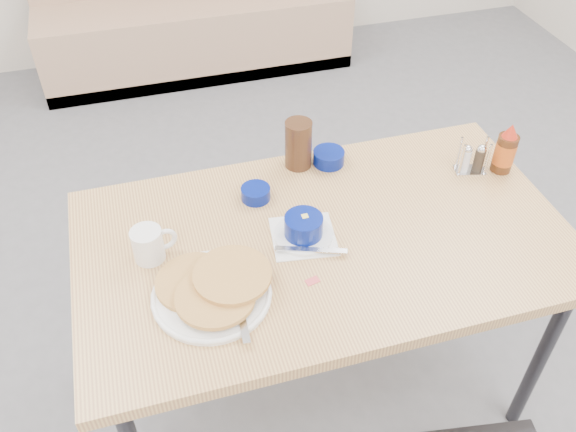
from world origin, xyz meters
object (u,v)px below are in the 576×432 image
object	(u,v)px
syrup_bottle	(505,151)
dining_table	(324,251)
coffee_mug	(149,244)
condiment_caddy	(472,160)
grits_setting	(304,229)
amber_tumbler	(298,144)
butter_bowl	(329,157)
booth_bench	(193,11)
pancake_plate	(213,290)
creamer_bowl	(256,193)

from	to	relation	value
syrup_bottle	dining_table	bearing A→B (deg)	-168.03
dining_table	syrup_bottle	size ratio (longest dim) A/B	8.14
coffee_mug	condiment_caddy	size ratio (longest dim) A/B	1.08
grits_setting	amber_tumbler	xyz separation A→B (m)	(0.08, 0.33, 0.05)
dining_table	butter_bowl	size ratio (longest dim) A/B	13.77
butter_bowl	amber_tumbler	size ratio (longest dim) A/B	0.63
amber_tumbler	syrup_bottle	xyz separation A→B (m)	(0.62, -0.20, -0.01)
grits_setting	booth_bench	bearing A→B (deg)	88.64
pancake_plate	syrup_bottle	xyz separation A→B (m)	(0.99, 0.26, 0.05)
coffee_mug	grits_setting	world-z (taller)	coffee_mug
booth_bench	syrup_bottle	bearing A→B (deg)	-75.06
dining_table	coffee_mug	size ratio (longest dim) A/B	11.20
grits_setting	condiment_caddy	distance (m)	0.62
dining_table	amber_tumbler	distance (m)	0.37
grits_setting	condiment_caddy	size ratio (longest dim) A/B	1.83
dining_table	condiment_caddy	xyz separation A→B (m)	(0.54, 0.16, 0.10)
booth_bench	pancake_plate	xyz separation A→B (m)	(-0.35, -2.66, 0.43)
amber_tumbler	condiment_caddy	world-z (taller)	amber_tumbler
dining_table	grits_setting	distance (m)	0.11
dining_table	syrup_bottle	bearing A→B (deg)	11.97
butter_bowl	grits_setting	bearing A→B (deg)	-120.35
creamer_bowl	coffee_mug	bearing A→B (deg)	-154.35
condiment_caddy	syrup_bottle	world-z (taller)	syrup_bottle
booth_bench	creamer_bowl	distance (m)	2.36
coffee_mug	syrup_bottle	world-z (taller)	syrup_bottle
pancake_plate	amber_tumbler	size ratio (longest dim) A/B	2.06
pancake_plate	grits_setting	size ratio (longest dim) A/B	1.57
dining_table	butter_bowl	distance (m)	0.35
creamer_bowl	condiment_caddy	distance (m)	0.69
coffee_mug	butter_bowl	world-z (taller)	coffee_mug
amber_tumbler	condiment_caddy	xyz separation A→B (m)	(0.52, -0.18, -0.04)
dining_table	pancake_plate	world-z (taller)	pancake_plate
butter_bowl	pancake_plate	bearing A→B (deg)	-136.09
dining_table	pancake_plate	distance (m)	0.38
booth_bench	coffee_mug	xyz separation A→B (m)	(-0.48, -2.48, 0.46)
booth_bench	pancake_plate	world-z (taller)	booth_bench
creamer_bowl	condiment_caddy	size ratio (longest dim) A/B	0.77
pancake_plate	butter_bowl	world-z (taller)	pancake_plate
condiment_caddy	creamer_bowl	bearing A→B (deg)	-170.93
pancake_plate	amber_tumbler	xyz separation A→B (m)	(0.37, 0.47, 0.06)
pancake_plate	dining_table	bearing A→B (deg)	20.28
amber_tumbler	condiment_caddy	size ratio (longest dim) A/B	1.40
pancake_plate	coffee_mug	bearing A→B (deg)	126.78
grits_setting	condiment_caddy	bearing A→B (deg)	13.50
dining_table	condiment_caddy	distance (m)	0.57
condiment_caddy	syrup_bottle	bearing A→B (deg)	1.00
booth_bench	grits_setting	size ratio (longest dim) A/B	8.96
coffee_mug	amber_tumbler	size ratio (longest dim) A/B	0.77
coffee_mug	butter_bowl	xyz separation A→B (m)	(0.60, 0.27, -0.03)
grits_setting	syrup_bottle	xyz separation A→B (m)	(0.70, 0.12, 0.04)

